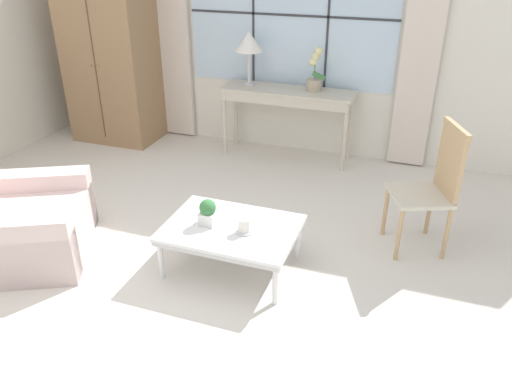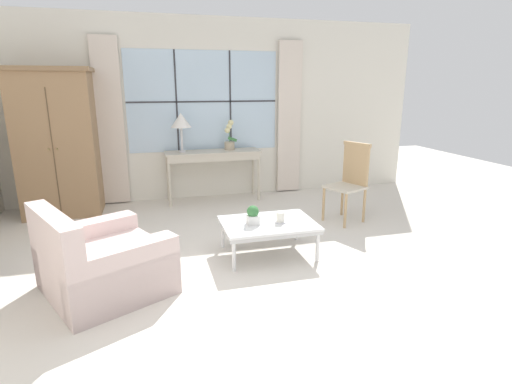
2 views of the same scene
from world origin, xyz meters
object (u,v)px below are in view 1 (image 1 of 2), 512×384
Objects in this scene: side_chair_wooden at (434,182)px; coffee_table at (231,231)px; console_table at (288,97)px; armchair_upholstered at (19,226)px; potted_orchid at (315,74)px; armoire at (111,57)px; table_lamp at (249,42)px; potted_plant_small at (208,212)px; pillar_candle at (244,226)px.

coffee_table is at bearing -149.70° from side_chair_wooden.
console_table is 1.39× the size of side_chair_wooden.
coffee_table is (1.66, 0.39, 0.07)m from armchair_upholstered.
console_table is 2.29m from coffee_table.
armoire is at bearing -176.36° from potted_orchid.
coffee_table is (0.22, -2.25, -0.38)m from console_table.
table_lamp is 3.01m from armchair_upholstered.
side_chair_wooden is (1.34, -1.49, -0.38)m from potted_orchid.
potted_orchid is 2.29× the size of potted_plant_small.
table_lamp is 2.55m from coffee_table.
pillar_candle is (0.81, -2.32, -0.85)m from table_lamp.
armchair_upholstered reaches higher than pillar_candle.
console_table is at bearing -3.33° from table_lamp.
console_table is at bearing -168.39° from potted_orchid.
pillar_candle is (0.35, -2.29, -0.29)m from console_table.
potted_orchid is 0.36× the size of armchair_upholstered.
armoire is 3.15m from potted_plant_small.
armoire is 1.91× the size of side_chair_wooden.
potted_plant_small is at bearing -172.42° from coffee_table.
console_table is (2.17, 0.10, -0.31)m from armoire.
table_lamp is at bearing 144.99° from side_chair_wooden.
coffee_table is at bearing -84.29° from console_table.
console_table is 3.14× the size of potted_orchid.
armchair_upholstered is at bearing -158.42° from side_chair_wooden.
potted_plant_small is (-0.18, -0.02, 0.14)m from coffee_table.
armoire is 1.55× the size of armchair_upholstered.
coffee_table is 4.85× the size of potted_plant_small.
side_chair_wooden is (2.08, -1.46, -0.67)m from table_lamp.
side_chair_wooden is 1.54m from pillar_candle.
armoire is 2.04× the size of coffee_table.
side_chair_wooden is 1.64m from coffee_table.
potted_plant_small is at bearing 175.69° from pillar_candle.
potted_plant_small is (-1.57, -0.84, -0.12)m from side_chair_wooden.
side_chair_wooden is (3.05, 1.21, 0.33)m from armchair_upholstered.
armoire is at bearing -175.78° from table_lamp.
console_table reaches higher than potted_plant_small.
table_lamp is at bearing 69.99° from armchair_upholstered.
side_chair_wooden is at bearing 30.30° from coffee_table.
armchair_upholstered is 3.30m from side_chair_wooden.
console_table is 3.04m from armchair_upholstered.
table_lamp is at bearing 102.58° from potted_plant_small.
armchair_upholstered is (0.73, -2.54, -0.75)m from armoire.
table_lamp is at bearing 109.30° from pillar_candle.
armoire is 3.39m from pillar_candle.
armoire reaches higher than side_chair_wooden.
armchair_upholstered is at bearing -110.01° from table_lamp.
potted_plant_small is 1.60× the size of pillar_candle.
potted_plant_small is at bearing 14.01° from armchair_upholstered.
armchair_upholstered reaches higher than potted_plant_small.
console_table is 1.48× the size of coffee_table.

